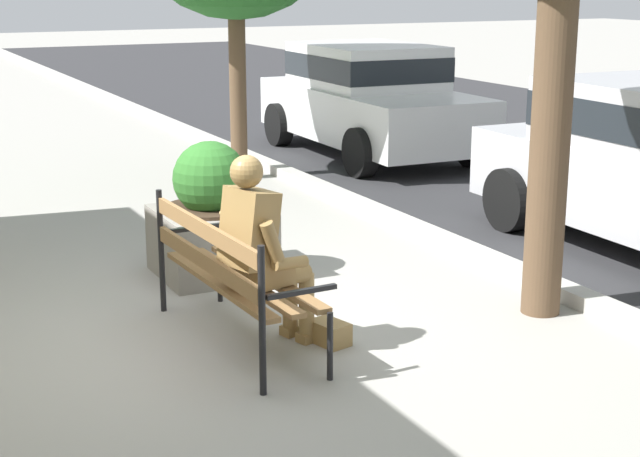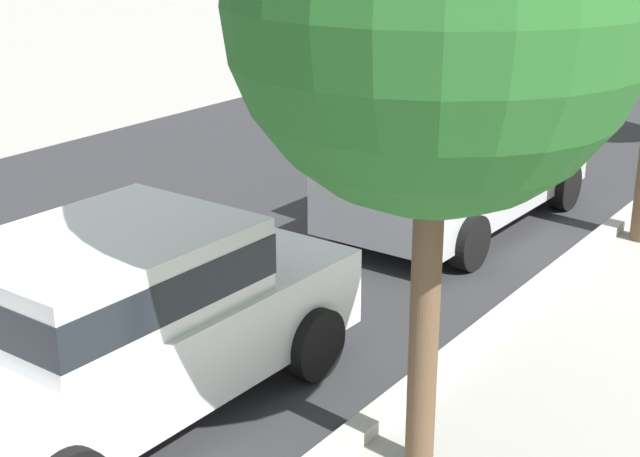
{
  "view_description": "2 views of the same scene",
  "coord_description": "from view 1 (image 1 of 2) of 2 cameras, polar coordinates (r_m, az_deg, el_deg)",
  "views": [
    {
      "loc": [
        6.21,
        -2.1,
        2.49
      ],
      "look_at": [
        0.22,
        0.87,
        0.75
      ],
      "focal_mm": 54.59,
      "sensor_mm": 36.0,
      "label": 1
    },
    {
      "loc": [
        -10.32,
        -0.48,
        3.93
      ],
      "look_at": [
        -3.13,
        4.63,
        0.8
      ],
      "focal_mm": 52.63,
      "sensor_mm": 36.0,
      "label": 2
    }
  ],
  "objects": [
    {
      "name": "ground_plane",
      "position": [
        7.01,
        -7.2,
        -6.33
      ],
      "size": [
        80.0,
        80.0,
        0.0
      ],
      "primitive_type": "plane",
      "color": "#9E9B93"
    },
    {
      "name": "park_bench",
      "position": [
        6.69,
        -5.44,
        -2.4
      ],
      "size": [
        1.82,
        0.61,
        0.95
      ],
      "color": "olive",
      "rests_on": "ground"
    },
    {
      "name": "concrete_planter",
      "position": [
        8.3,
        -6.39,
        0.52
      ],
      "size": [
        0.9,
        0.9,
        1.16
      ],
      "color": "gray",
      "rests_on": "ground"
    },
    {
      "name": "parked_car_white",
      "position": [
        13.9,
        2.88,
        7.75
      ],
      "size": [
        4.13,
        1.99,
        1.56
      ],
      "color": "silver",
      "rests_on": "ground"
    },
    {
      "name": "curb_stone",
      "position": [
        8.33,
        11.96,
        -2.69
      ],
      "size": [
        60.0,
        0.2,
        0.12
      ],
      "primitive_type": "cube",
      "color": "#B2AFA8",
      "rests_on": "ground"
    },
    {
      "name": "bronze_statue_seated",
      "position": [
        6.54,
        -3.07,
        -1.6
      ],
      "size": [
        0.61,
        0.87,
        1.37
      ],
      "color": "olive",
      "rests_on": "ground"
    }
  ]
}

